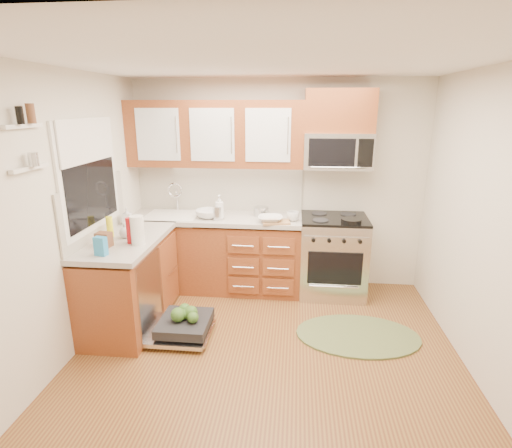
# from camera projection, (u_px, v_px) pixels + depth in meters

# --- Properties ---
(floor) EXTENTS (3.50, 3.50, 0.00)m
(floor) POSITION_uv_depth(u_px,v_px,m) (266.00, 360.00, 3.58)
(floor) COLOR brown
(floor) RESTS_ON ground
(ceiling) EXTENTS (3.50, 3.50, 0.00)m
(ceiling) POSITION_uv_depth(u_px,v_px,m) (268.00, 61.00, 2.87)
(ceiling) COLOR white
(ceiling) RESTS_ON ground
(wall_back) EXTENTS (3.50, 0.04, 2.50)m
(wall_back) POSITION_uv_depth(u_px,v_px,m) (278.00, 185.00, 4.89)
(wall_back) COLOR beige
(wall_back) RESTS_ON ground
(wall_front) EXTENTS (3.50, 0.04, 2.50)m
(wall_front) POSITION_uv_depth(u_px,v_px,m) (233.00, 356.00, 1.56)
(wall_front) COLOR beige
(wall_front) RESTS_ON ground
(wall_left) EXTENTS (0.04, 3.50, 2.50)m
(wall_left) POSITION_uv_depth(u_px,v_px,m) (62.00, 220.00, 3.40)
(wall_left) COLOR beige
(wall_left) RESTS_ON ground
(wall_right) EXTENTS (0.04, 3.50, 2.50)m
(wall_right) POSITION_uv_depth(u_px,v_px,m) (495.00, 233.00, 3.05)
(wall_right) COLOR beige
(wall_right) RESTS_ON ground
(base_cabinet_back) EXTENTS (2.05, 0.60, 0.85)m
(base_cabinet_back) POSITION_uv_depth(u_px,v_px,m) (217.00, 255.00, 4.91)
(base_cabinet_back) COLOR maroon
(base_cabinet_back) RESTS_ON ground
(base_cabinet_left) EXTENTS (0.60, 1.25, 0.85)m
(base_cabinet_left) POSITION_uv_depth(u_px,v_px,m) (130.00, 284.00, 4.10)
(base_cabinet_left) COLOR maroon
(base_cabinet_left) RESTS_ON ground
(countertop_back) EXTENTS (2.07, 0.64, 0.05)m
(countertop_back) POSITION_uv_depth(u_px,v_px,m) (215.00, 218.00, 4.77)
(countertop_back) COLOR #A59F97
(countertop_back) RESTS_ON base_cabinet_back
(countertop_left) EXTENTS (0.64, 1.27, 0.05)m
(countertop_left) POSITION_uv_depth(u_px,v_px,m) (126.00, 241.00, 3.97)
(countertop_left) COLOR #A59F97
(countertop_left) RESTS_ON base_cabinet_left
(backsplash_back) EXTENTS (2.05, 0.02, 0.57)m
(backsplash_back) POSITION_uv_depth(u_px,v_px,m) (219.00, 188.00, 4.96)
(backsplash_back) COLOR #B5AFA2
(backsplash_back) RESTS_ON ground
(backsplash_left) EXTENTS (0.02, 1.25, 0.57)m
(backsplash_left) POSITION_uv_depth(u_px,v_px,m) (95.00, 210.00, 3.91)
(backsplash_left) COLOR #B5AFA2
(backsplash_left) RESTS_ON ground
(upper_cabinets) EXTENTS (2.05, 0.35, 0.75)m
(upper_cabinets) POSITION_uv_depth(u_px,v_px,m) (215.00, 134.00, 4.62)
(upper_cabinets) COLOR maroon
(upper_cabinets) RESTS_ON ground
(cabinet_over_mw) EXTENTS (0.76, 0.35, 0.47)m
(cabinet_over_mw) POSITION_uv_depth(u_px,v_px,m) (340.00, 111.00, 4.41)
(cabinet_over_mw) COLOR maroon
(cabinet_over_mw) RESTS_ON ground
(range) EXTENTS (0.76, 0.64, 0.95)m
(range) POSITION_uv_depth(u_px,v_px,m) (333.00, 256.00, 4.74)
(range) COLOR silver
(range) RESTS_ON ground
(microwave) EXTENTS (0.76, 0.38, 0.40)m
(microwave) POSITION_uv_depth(u_px,v_px,m) (338.00, 151.00, 4.51)
(microwave) COLOR silver
(microwave) RESTS_ON ground
(sink) EXTENTS (0.62, 0.50, 0.26)m
(sink) POSITION_uv_depth(u_px,v_px,m) (173.00, 225.00, 4.83)
(sink) COLOR white
(sink) RESTS_ON ground
(dishwasher) EXTENTS (0.70, 0.60, 0.20)m
(dishwasher) POSITION_uv_depth(u_px,v_px,m) (181.00, 327.00, 3.92)
(dishwasher) COLOR silver
(dishwasher) RESTS_ON ground
(window) EXTENTS (0.03, 1.05, 1.05)m
(window) POSITION_uv_depth(u_px,v_px,m) (89.00, 176.00, 3.79)
(window) COLOR white
(window) RESTS_ON ground
(window_blind) EXTENTS (0.02, 0.96, 0.40)m
(window_blind) POSITION_uv_depth(u_px,v_px,m) (88.00, 140.00, 3.69)
(window_blind) COLOR white
(window_blind) RESTS_ON ground
(shelf_upper) EXTENTS (0.04, 0.40, 0.03)m
(shelf_upper) POSITION_uv_depth(u_px,v_px,m) (23.00, 126.00, 2.83)
(shelf_upper) COLOR white
(shelf_upper) RESTS_ON ground
(shelf_lower) EXTENTS (0.04, 0.40, 0.03)m
(shelf_lower) POSITION_uv_depth(u_px,v_px,m) (30.00, 168.00, 2.92)
(shelf_lower) COLOR white
(shelf_lower) RESTS_ON ground
(rug) EXTENTS (1.35, 1.03, 0.02)m
(rug) POSITION_uv_depth(u_px,v_px,m) (358.00, 335.00, 3.94)
(rug) COLOR #5C663A
(rug) RESTS_ON ground
(skillet) EXTENTS (0.23, 0.23, 0.04)m
(skillet) POSITION_uv_depth(u_px,v_px,m) (351.00, 221.00, 4.40)
(skillet) COLOR black
(skillet) RESTS_ON range
(stock_pot) EXTENTS (0.20, 0.20, 0.11)m
(stock_pot) POSITION_uv_depth(u_px,v_px,m) (261.00, 211.00, 4.76)
(stock_pot) COLOR silver
(stock_pot) RESTS_ON countertop_back
(cutting_board) EXTENTS (0.33, 0.24, 0.02)m
(cutting_board) POSITION_uv_depth(u_px,v_px,m) (276.00, 222.00, 4.48)
(cutting_board) COLOR tan
(cutting_board) RESTS_ON countertop_back
(canister) EXTENTS (0.12, 0.12, 0.16)m
(canister) POSITION_uv_depth(u_px,v_px,m) (217.00, 213.00, 4.57)
(canister) COLOR silver
(canister) RESTS_ON countertop_back
(paper_towel_roll) EXTENTS (0.16, 0.16, 0.28)m
(paper_towel_roll) POSITION_uv_depth(u_px,v_px,m) (137.00, 230.00, 3.75)
(paper_towel_roll) COLOR white
(paper_towel_roll) RESTS_ON countertop_left
(mustard_bottle) EXTENTS (0.07, 0.07, 0.20)m
(mustard_bottle) POSITION_uv_depth(u_px,v_px,m) (110.00, 227.00, 3.99)
(mustard_bottle) COLOR yellow
(mustard_bottle) RESTS_ON countertop_left
(red_bottle) EXTENTS (0.07, 0.07, 0.25)m
(red_bottle) POSITION_uv_depth(u_px,v_px,m) (130.00, 231.00, 3.79)
(red_bottle) COLOR #B40F14
(red_bottle) RESTS_ON countertop_left
(wooden_box) EXTENTS (0.15, 0.11, 0.14)m
(wooden_box) POSITION_uv_depth(u_px,v_px,m) (104.00, 240.00, 3.71)
(wooden_box) COLOR brown
(wooden_box) RESTS_ON countertop_left
(blue_carton) EXTENTS (0.12, 0.08, 0.17)m
(blue_carton) POSITION_uv_depth(u_px,v_px,m) (101.00, 246.00, 3.49)
(blue_carton) COLOR #2984C1
(blue_carton) RESTS_ON countertop_left
(bowl_a) EXTENTS (0.30, 0.30, 0.07)m
(bowl_a) POSITION_uv_depth(u_px,v_px,m) (270.00, 219.00, 4.51)
(bowl_a) COLOR #999999
(bowl_a) RESTS_ON countertop_back
(bowl_b) EXTENTS (0.31, 0.31, 0.09)m
(bowl_b) POSITION_uv_depth(u_px,v_px,m) (209.00, 214.00, 4.68)
(bowl_b) COLOR #999999
(bowl_b) RESTS_ON countertop_back
(cup) EXTENTS (0.18, 0.18, 0.11)m
(cup) POSITION_uv_depth(u_px,v_px,m) (293.00, 216.00, 4.54)
(cup) COLOR #999999
(cup) RESTS_ON countertop_back
(soap_bottle_a) EXTENTS (0.12, 0.12, 0.29)m
(soap_bottle_a) POSITION_uv_depth(u_px,v_px,m) (219.00, 207.00, 4.58)
(soap_bottle_a) COLOR #999999
(soap_bottle_a) RESTS_ON countertop_back
(soap_bottle_b) EXTENTS (0.10, 0.10, 0.19)m
(soap_bottle_b) POSITION_uv_depth(u_px,v_px,m) (127.00, 216.00, 4.39)
(soap_bottle_b) COLOR #999999
(soap_bottle_b) RESTS_ON countertop_left
(soap_bottle_c) EXTENTS (0.14, 0.14, 0.16)m
(soap_bottle_c) POSITION_uv_depth(u_px,v_px,m) (125.00, 230.00, 3.96)
(soap_bottle_c) COLOR #999999
(soap_bottle_c) RESTS_ON countertop_left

